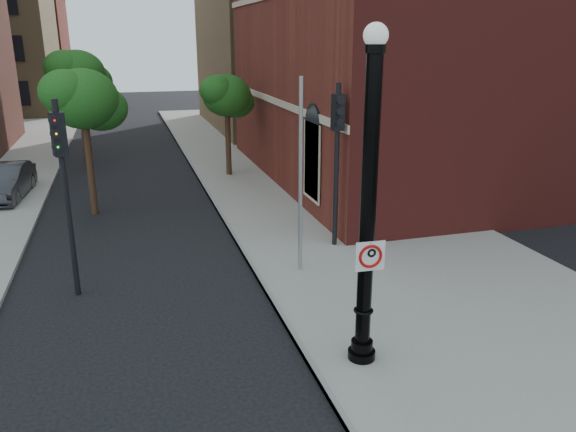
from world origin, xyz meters
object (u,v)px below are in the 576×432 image
object	(u,v)px
traffic_signal_right	(337,140)
no_parking_sign	(370,256)
lamppost	(367,221)
parked_car	(5,182)
traffic_signal_left	(62,167)

from	to	relation	value
traffic_signal_right	no_parking_sign	bearing A→B (deg)	-111.69
lamppost	parked_car	size ratio (longest dim) A/B	1.50
lamppost	no_parking_sign	world-z (taller)	lamppost
lamppost	no_parking_sign	xyz separation A→B (m)	(0.01, -0.16, -0.59)
no_parking_sign	traffic_signal_right	size ratio (longest dim) A/B	0.12
traffic_signal_right	lamppost	bearing A→B (deg)	-112.18
no_parking_sign	traffic_signal_left	bearing A→B (deg)	140.71
lamppost	no_parking_sign	bearing A→B (deg)	-86.50
parked_car	traffic_signal_right	xyz separation A→B (m)	(10.16, -8.47, 2.53)
parked_car	traffic_signal_left	distance (m)	10.44
no_parking_sign	traffic_signal_right	bearing A→B (deg)	77.27
parked_car	traffic_signal_right	bearing A→B (deg)	-35.01
lamppost	traffic_signal_right	size ratio (longest dim) A/B	1.29
lamppost	parked_car	xyz separation A→B (m)	(-8.45, 14.36, -2.16)
traffic_signal_left	traffic_signal_right	bearing A→B (deg)	-8.43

